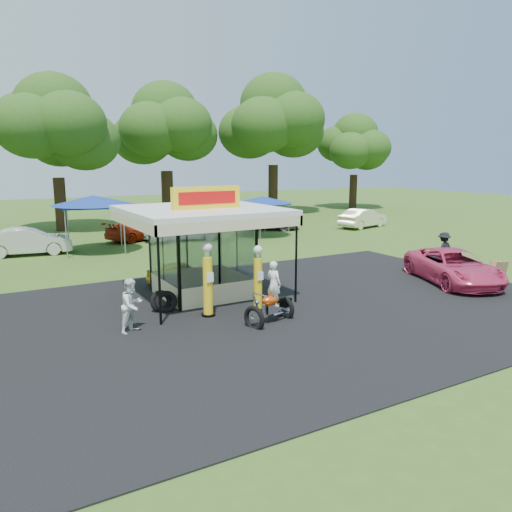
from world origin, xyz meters
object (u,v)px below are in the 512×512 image
object	(u,v)px
bg_car_d	(263,219)
motorcycle	(272,298)
bg_car_a	(28,242)
gas_station_kiosk	(202,250)
spectator_west	(132,305)
tent_east	(263,200)
gas_pump_left	(208,282)
bg_car_e	(363,218)
pink_sedan	(453,267)
a_frame_sign	(499,271)
gas_pump_right	(258,280)
bg_car_b	(140,230)
bg_car_c	(183,227)
tent_west	(93,201)
kiosk_car	(181,273)
spectator_east_a	(444,249)

from	to	relation	value
bg_car_d	motorcycle	bearing A→B (deg)	-176.48
bg_car_a	gas_station_kiosk	bearing A→B (deg)	-150.94
spectator_west	tent_east	size ratio (longest dim) A/B	0.43
gas_pump_left	bg_car_e	xyz separation A→B (m)	(19.47, 14.29, -0.47)
pink_sedan	tent_east	world-z (taller)	tent_east
motorcycle	bg_car_d	bearing A→B (deg)	42.12
a_frame_sign	gas_pump_left	bearing A→B (deg)	-168.88
gas_station_kiosk	motorcycle	size ratio (longest dim) A/B	2.61
spectator_west	tent_east	world-z (taller)	tent_east
gas_pump_left	bg_car_a	world-z (taller)	gas_pump_left
pink_sedan	tent_east	bearing A→B (deg)	112.32
gas_pump_left	gas_pump_right	bearing A→B (deg)	-7.38
pink_sedan	bg_car_b	world-z (taller)	pink_sedan
bg_car_c	tent_east	bearing A→B (deg)	-86.76
gas_pump_right	bg_car_b	world-z (taller)	gas_pump_right
bg_car_b	tent_east	world-z (taller)	tent_east
gas_station_kiosk	tent_west	world-z (taller)	gas_station_kiosk
bg_car_d	tent_east	distance (m)	4.00
bg_car_d	tent_east	size ratio (longest dim) A/B	1.39
bg_car_d	tent_west	distance (m)	13.58
pink_sedan	tent_west	size ratio (longest dim) A/B	1.12
motorcycle	spectator_west	bearing A→B (deg)	144.38
bg_car_d	gas_pump_right	bearing A→B (deg)	-177.75
gas_pump_left	bg_car_e	world-z (taller)	gas_pump_left
kiosk_car	tent_east	bearing A→B (deg)	-45.14
a_frame_sign	gas_station_kiosk	bearing A→B (deg)	179.28
gas_pump_left	tent_west	size ratio (longest dim) A/B	0.55
a_frame_sign	bg_car_d	xyz separation A→B (m)	(-0.14, 19.21, 0.27)
gas_pump_right	tent_west	xyz separation A→B (m)	(-2.32, 14.21, 1.78)
spectator_east_a	bg_car_e	bearing A→B (deg)	-121.07
tent_west	tent_east	bearing A→B (deg)	1.52
gas_pump_right	gas_pump_left	bearing A→B (deg)	172.62
spectator_west	bg_car_e	distance (m)	26.41
a_frame_sign	tent_east	size ratio (longest dim) A/B	0.25
bg_car_c	tent_east	distance (m)	5.64
gas_pump_right	a_frame_sign	size ratio (longest dim) A/B	2.38
motorcycle	kiosk_car	world-z (taller)	motorcycle
gas_station_kiosk	motorcycle	xyz separation A→B (m)	(0.66, -4.00, -0.98)
gas_pump_right	tent_east	size ratio (longest dim) A/B	0.59
motorcycle	bg_car_a	world-z (taller)	motorcycle
a_frame_sign	bg_car_e	bearing A→B (deg)	86.38
spectator_west	tent_west	xyz separation A→B (m)	(2.04, 14.21, 2.05)
bg_car_a	tent_east	distance (m)	14.63
a_frame_sign	gas_pump_right	bearing A→B (deg)	-169.04
spectator_east_a	tent_east	distance (m)	13.08
gas_pump_right	spectator_east_a	distance (m)	11.62
bg_car_c	bg_car_d	size ratio (longest dim) A/B	0.93
kiosk_car	spectator_east_a	xyz separation A→B (m)	(12.37, -3.08, 0.36)
spectator_west	bg_car_b	xyz separation A→B (m)	(5.44, 17.14, -0.16)
kiosk_car	bg_car_d	xyz separation A→B (m)	(11.55, 12.70, 0.27)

